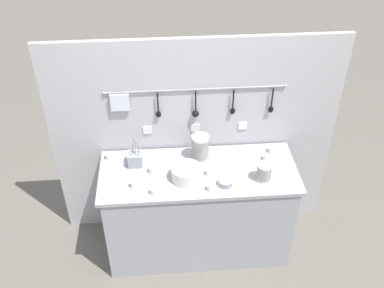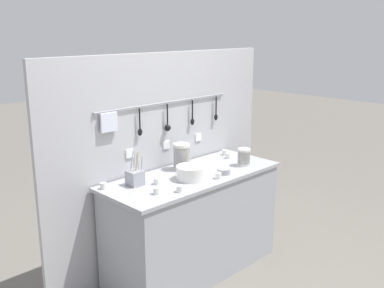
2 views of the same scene
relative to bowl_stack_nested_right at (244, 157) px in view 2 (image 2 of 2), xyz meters
The scene contains 16 objects.
ground_plane 1.08m from the bowl_stack_nested_right, 163.98° to the left, with size 20.00×20.00×0.00m, color #666059.
counter 0.72m from the bowl_stack_nested_right, 163.98° to the left, with size 1.58×0.63×0.88m.
back_wall 0.70m from the bowl_stack_nested_right, 134.91° to the left, with size 2.38×0.09×1.86m.
bowl_stack_nested_right is the anchor object (origin of this frame).
bowl_stack_back_corner 0.55m from the bowl_stack_nested_right, 147.09° to the left, with size 0.14×0.14×0.23m.
plate_stack 0.60m from the bowl_stack_nested_right, behind, with size 0.23×0.23×0.11m.
steel_mixing_bowl 0.31m from the bowl_stack_nested_right, behind, with size 0.11×0.11×0.04m.
cutlery_caddy 1.03m from the bowl_stack_nested_right, 165.02° to the left, with size 0.11×0.11×0.27m.
cup_edge_far 0.37m from the bowl_stack_nested_right, 68.25° to the left, with size 0.05×0.05×0.05m.
cup_edge_near 0.26m from the bowl_stack_nested_right, 73.24° to the left, with size 0.05×0.05×0.05m.
cup_back_left 0.86m from the bowl_stack_nested_right, behind, with size 0.05×0.05×0.05m.
cup_beside_plates 0.88m from the bowl_stack_nested_right, 169.34° to the left, with size 0.05×0.05×0.05m.
cup_centre 1.00m from the bowl_stack_nested_right, behind, with size 0.05×0.05×0.05m.
cup_back_right 0.43m from the bowl_stack_nested_right, 166.96° to the left, with size 0.05×0.05×0.05m.
cup_by_caddy 0.43m from the bowl_stack_nested_right, 169.41° to the right, with size 0.05×0.05×0.05m.
cup_front_left 1.27m from the bowl_stack_nested_right, 163.45° to the left, with size 0.05×0.05×0.05m.
Camera 2 is at (-2.48, -2.50, 2.05)m, focal length 42.00 mm.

